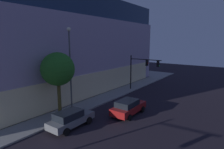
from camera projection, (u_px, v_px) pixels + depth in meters
name	position (u px, v px, depth m)	size (l,w,h in m)	color
modern_building	(43.00, 45.00, 33.61)	(35.15, 26.27, 14.46)	#4C4C51
traffic_light_far_corner	(142.00, 66.00, 29.00)	(0.33, 5.17, 5.53)	black
street_lamp_sidewalk	(70.00, 61.00, 20.01)	(0.44, 0.44, 9.22)	#4D4D4D
sidewalk_tree	(58.00, 69.00, 18.88)	(3.42, 3.42, 6.69)	#50461E
car_grey	(71.00, 119.00, 17.22)	(4.62, 2.07, 1.63)	slate
car_red	(128.00, 107.00, 20.28)	(4.70, 2.15, 1.65)	maroon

